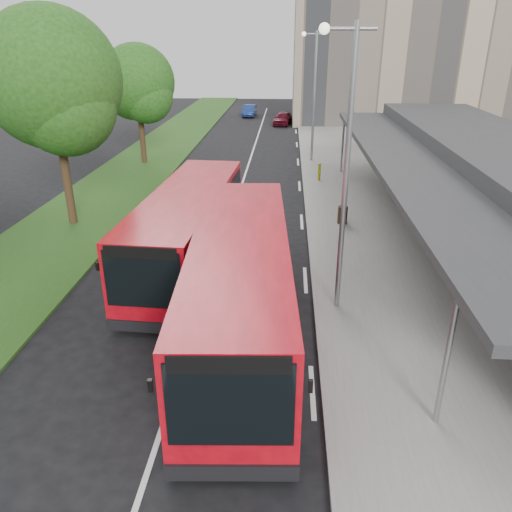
{
  "coord_description": "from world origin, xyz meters",
  "views": [
    {
      "loc": [
        2.56,
        -11.66,
        7.75
      ],
      "look_at": [
        1.67,
        2.55,
        1.5
      ],
      "focal_mm": 35.0,
      "sensor_mm": 36.0,
      "label": 1
    }
  ],
  "objects": [
    {
      "name": "bus_second",
      "position": [
        -0.92,
        4.94,
        1.44
      ],
      "size": [
        3.09,
        10.06,
        2.81
      ],
      "rotation": [
        0.0,
        0.0,
        -0.06
      ],
      "color": "red",
      "rests_on": "ground"
    },
    {
      "name": "ground",
      "position": [
        0.0,
        0.0,
        0.0
      ],
      "size": [
        120.0,
        120.0,
        0.0
      ],
      "primitive_type": "plane",
      "color": "black",
      "rests_on": "ground"
    },
    {
      "name": "lane_centre_line",
      "position": [
        0.0,
        15.0,
        0.01
      ],
      "size": [
        0.12,
        70.0,
        0.01
      ],
      "primitive_type": "cube",
      "color": "silver",
      "rests_on": "ground"
    },
    {
      "name": "car_near",
      "position": [
        2.04,
        37.67,
        0.62
      ],
      "size": [
        2.05,
        3.82,
        1.23
      ],
      "primitive_type": "imported",
      "rotation": [
        0.0,
        0.0,
        -0.17
      ],
      "color": "#520B19",
      "rests_on": "ground"
    },
    {
      "name": "litter_bin",
      "position": [
        5.08,
        9.5,
        0.54
      ],
      "size": [
        0.55,
        0.55,
        0.78
      ],
      "primitive_type": "cylinder",
      "rotation": [
        0.0,
        0.0,
        -0.34
      ],
      "color": "#352315",
      "rests_on": "pavement"
    },
    {
      "name": "office_block",
      "position": [
        14.0,
        42.0,
        9.0
      ],
      "size": [
        22.0,
        12.0,
        18.0
      ],
      "primitive_type": "cube",
      "color": "tan",
      "rests_on": "ground"
    },
    {
      "name": "tree_far",
      "position": [
        -7.01,
        21.05,
        4.86
      ],
      "size": [
        4.69,
        4.69,
        7.53
      ],
      "color": "#342415",
      "rests_on": "ground"
    },
    {
      "name": "tree_mid",
      "position": [
        -7.01,
        9.05,
        5.84
      ],
      "size": [
        5.63,
        5.63,
        9.04
      ],
      "color": "#342415",
      "rests_on": "ground"
    },
    {
      "name": "lamp_post_far",
      "position": [
        4.12,
        22.0,
        4.72
      ],
      "size": [
        1.44,
        0.28,
        8.0
      ],
      "color": "gray",
      "rests_on": "pavement"
    },
    {
      "name": "bollard",
      "position": [
        4.44,
        16.81,
        0.63
      ],
      "size": [
        0.16,
        0.16,
        0.97
      ],
      "primitive_type": "cylinder",
      "rotation": [
        0.0,
        0.0,
        0.02
      ],
      "color": "#FFFC0D",
      "rests_on": "pavement"
    },
    {
      "name": "station_building",
      "position": [
        10.86,
        8.0,
        2.04
      ],
      "size": [
        7.7,
        26.0,
        4.0
      ],
      "color": "#2E2E31",
      "rests_on": "ground"
    },
    {
      "name": "bus_main",
      "position": [
        1.38,
        0.35,
        1.53
      ],
      "size": [
        3.29,
        10.7,
        2.99
      ],
      "rotation": [
        0.0,
        0.0,
        0.06
      ],
      "color": "red",
      "rests_on": "ground"
    },
    {
      "name": "grass_verge",
      "position": [
        -7.0,
        20.0,
        0.05
      ],
      "size": [
        5.0,
        80.0,
        0.1
      ],
      "primitive_type": "cube",
      "color": "#224917",
      "rests_on": "ground"
    },
    {
      "name": "pavement",
      "position": [
        6.0,
        20.0,
        0.07
      ],
      "size": [
        5.0,
        80.0,
        0.15
      ],
      "primitive_type": "cube",
      "color": "gray",
      "rests_on": "ground"
    },
    {
      "name": "lamp_post_near",
      "position": [
        4.12,
        2.0,
        4.72
      ],
      "size": [
        1.44,
        0.28,
        8.0
      ],
      "color": "gray",
      "rests_on": "pavement"
    },
    {
      "name": "car_far",
      "position": [
        -1.6,
        43.22,
        0.59
      ],
      "size": [
        1.41,
        3.62,
        1.18
      ],
      "primitive_type": "imported",
      "rotation": [
        0.0,
        0.0,
        -0.05
      ],
      "color": "navy",
      "rests_on": "ground"
    },
    {
      "name": "kerb_dashes",
      "position": [
        3.3,
        19.0,
        0.01
      ],
      "size": [
        0.12,
        56.0,
        0.01
      ],
      "color": "silver",
      "rests_on": "ground"
    }
  ]
}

